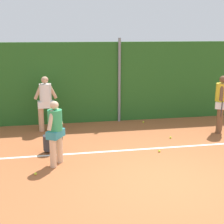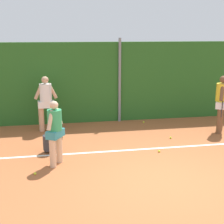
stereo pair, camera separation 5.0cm
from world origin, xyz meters
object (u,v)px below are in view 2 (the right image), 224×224
object	(u,v)px
player_midcourt	(222,101)
tennis_ball_9	(144,122)
tennis_ball_4	(171,138)
tennis_ball_6	(35,174)
tennis_ball_1	(159,151)
ball_hopper	(50,142)
player_foreground_near	(55,130)
player_backcourt_far	(46,101)

from	to	relation	value
player_midcourt	tennis_ball_9	distance (m)	2.87
tennis_ball_4	tennis_ball_6	world-z (taller)	same
tennis_ball_1	tennis_ball_6	size ratio (longest dim) A/B	1.00
tennis_ball_1	ball_hopper	bearing A→B (deg)	169.88
tennis_ball_1	tennis_ball_4	distance (m)	1.29
player_foreground_near	tennis_ball_4	xyz separation A→B (m)	(3.58, 1.41, -0.89)
player_midcourt	ball_hopper	distance (m)	5.74
player_foreground_near	tennis_ball_1	distance (m)	3.00
player_midcourt	tennis_ball_4	size ratio (longest dim) A/B	28.85
ball_hopper	tennis_ball_4	world-z (taller)	ball_hopper
player_foreground_near	ball_hopper	bearing A→B (deg)	42.02
player_foreground_near	tennis_ball_9	size ratio (longest dim) A/B	25.04
tennis_ball_4	player_foreground_near	bearing A→B (deg)	-158.51
player_midcourt	tennis_ball_1	bearing A→B (deg)	-27.97
player_midcourt	tennis_ball_6	bearing A→B (deg)	-35.70
player_midcourt	ball_hopper	size ratio (longest dim) A/B	3.71
player_foreground_near	tennis_ball_9	xyz separation A→B (m)	(3.22, 3.30, -0.89)
ball_hopper	tennis_ball_6	distance (m)	1.49
player_backcourt_far	tennis_ball_6	size ratio (longest dim) A/B	28.26
tennis_ball_1	tennis_ball_9	distance (m)	2.98
tennis_ball_6	player_midcourt	bearing A→B (deg)	21.51
tennis_ball_4	tennis_ball_9	distance (m)	1.92
player_foreground_near	player_midcourt	world-z (taller)	player_midcourt
tennis_ball_6	player_foreground_near	bearing A→B (deg)	47.03
player_foreground_near	player_backcourt_far	world-z (taller)	player_backcourt_far
player_midcourt	ball_hopper	xyz separation A→B (m)	(-5.62, -0.92, -0.78)
tennis_ball_6	tennis_ball_9	bearing A→B (deg)	45.89
ball_hopper	tennis_ball_9	world-z (taller)	ball_hopper
tennis_ball_4	tennis_ball_9	bearing A→B (deg)	100.65
tennis_ball_9	tennis_ball_1	bearing A→B (deg)	-97.30
tennis_ball_1	tennis_ball_4	xyz separation A→B (m)	(0.73, 1.06, 0.00)
player_midcourt	player_foreground_near	bearing A→B (deg)	-38.93
player_backcourt_far	tennis_ball_6	world-z (taller)	player_backcourt_far
player_midcourt	tennis_ball_4	world-z (taller)	player_midcourt
player_midcourt	ball_hopper	bearing A→B (deg)	-47.95
tennis_ball_9	ball_hopper	bearing A→B (deg)	-144.56
tennis_ball_1	tennis_ball_4	size ratio (longest dim) A/B	1.00
player_midcourt	player_backcourt_far	xyz separation A→B (m)	(-5.72, 1.17, -0.02)
player_midcourt	tennis_ball_6	distance (m)	6.48
tennis_ball_4	tennis_ball_9	xyz separation A→B (m)	(-0.36, 1.89, 0.00)
player_midcourt	tennis_ball_9	xyz separation A→B (m)	(-2.22, 1.50, -1.03)
player_backcourt_far	ball_hopper	distance (m)	2.22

